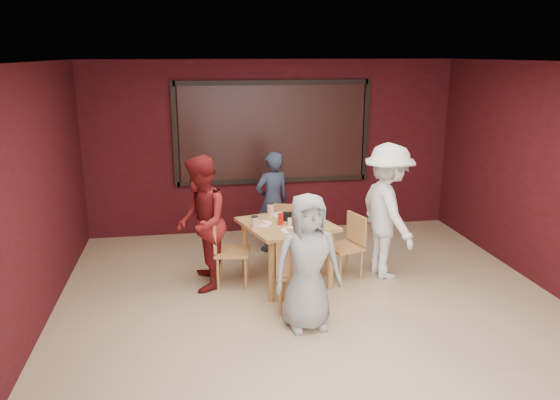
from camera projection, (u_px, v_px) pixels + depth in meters
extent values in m
plane|color=tan|center=(323.00, 328.00, 5.94)|extent=(7.00, 7.00, 0.00)
cube|color=black|center=(273.00, 133.00, 8.79)|extent=(3.00, 0.02, 1.50)
cube|color=tan|center=(287.00, 224.00, 6.91)|extent=(1.28, 1.28, 0.04)
cylinder|color=tan|center=(245.00, 249.00, 7.20)|extent=(0.08, 0.08, 0.77)
cylinder|color=tan|center=(300.00, 240.00, 7.55)|extent=(0.08, 0.08, 0.77)
cylinder|color=tan|center=(271.00, 271.00, 6.48)|extent=(0.08, 0.08, 0.77)
cylinder|color=tan|center=(331.00, 260.00, 6.83)|extent=(0.08, 0.08, 0.77)
cylinder|color=white|center=(291.00, 230.00, 6.59)|extent=(0.26, 0.26, 0.01)
cone|color=#EFBB54|center=(291.00, 229.00, 6.59)|extent=(0.24, 0.24, 0.02)
cylinder|color=#FAE5C6|center=(305.00, 227.00, 6.50)|extent=(0.09, 0.09, 0.14)
cylinder|color=black|center=(305.00, 221.00, 6.48)|extent=(0.09, 0.09, 0.01)
cylinder|color=white|center=(282.00, 215.00, 7.21)|extent=(0.26, 0.26, 0.01)
cone|color=#EFBB54|center=(282.00, 214.00, 7.21)|extent=(0.24, 0.24, 0.02)
cylinder|color=#FAE5C6|center=(270.00, 209.00, 7.27)|extent=(0.09, 0.09, 0.14)
cylinder|color=black|center=(270.00, 203.00, 7.25)|extent=(0.09, 0.09, 0.01)
cylinder|color=white|center=(261.00, 224.00, 6.85)|extent=(0.26, 0.26, 0.01)
cone|color=#EFBB54|center=(261.00, 222.00, 6.84)|extent=(0.24, 0.24, 0.02)
cylinder|color=#FAE5C6|center=(255.00, 222.00, 6.68)|extent=(0.09, 0.09, 0.14)
cylinder|color=black|center=(255.00, 217.00, 6.66)|extent=(0.09, 0.09, 0.01)
cylinder|color=white|center=(312.00, 221.00, 6.95)|extent=(0.26, 0.26, 0.01)
cone|color=#EFBB54|center=(312.00, 220.00, 6.95)|extent=(0.24, 0.24, 0.02)
cylinder|color=#FAE5C6|center=(317.00, 213.00, 7.09)|extent=(0.09, 0.09, 0.14)
cylinder|color=black|center=(317.00, 207.00, 7.07)|extent=(0.09, 0.09, 0.01)
cylinder|color=silver|center=(294.00, 219.00, 6.87)|extent=(0.06, 0.06, 0.10)
cylinder|color=silver|center=(290.00, 221.00, 6.81)|extent=(0.05, 0.05, 0.08)
cylinder|color=red|center=(281.00, 219.00, 6.82)|extent=(0.07, 0.07, 0.15)
cube|color=black|center=(287.00, 216.00, 6.98)|extent=(0.13, 0.08, 0.11)
cube|color=#C8824E|center=(298.00, 273.00, 6.24)|extent=(0.55, 0.55, 0.04)
cylinder|color=#C8824E|center=(314.00, 286.00, 6.46)|extent=(0.04, 0.04, 0.44)
cylinder|color=#C8824E|center=(283.00, 285.00, 6.49)|extent=(0.04, 0.04, 0.44)
cylinder|color=#C8824E|center=(312.00, 300.00, 6.11)|extent=(0.04, 0.04, 0.44)
cylinder|color=#C8824E|center=(280.00, 298.00, 6.15)|extent=(0.04, 0.04, 0.44)
cube|color=#C8824E|center=(297.00, 258.00, 5.98)|extent=(0.44, 0.15, 0.43)
cube|color=#C8824E|center=(284.00, 236.00, 7.67)|extent=(0.50, 0.50, 0.04)
cylinder|color=#C8824E|center=(271.00, 253.00, 7.60)|extent=(0.03, 0.03, 0.38)
cylinder|color=#C8824E|center=(294.00, 254.00, 7.55)|extent=(0.03, 0.03, 0.38)
cylinder|color=#C8824E|center=(274.00, 246.00, 7.90)|extent=(0.03, 0.03, 0.38)
cylinder|color=#C8824E|center=(296.00, 247.00, 7.86)|extent=(0.03, 0.03, 0.38)
cube|color=#C8824E|center=(286.00, 217.00, 7.79)|extent=(0.39, 0.15, 0.38)
cube|color=#C8824E|center=(232.00, 252.00, 6.95)|extent=(0.50, 0.50, 0.04)
cylinder|color=#C8824E|center=(246.00, 274.00, 6.84)|extent=(0.04, 0.04, 0.42)
cylinder|color=#C8824E|center=(247.00, 264.00, 7.18)|extent=(0.04, 0.04, 0.42)
cylinder|color=#C8824E|center=(218.00, 274.00, 6.84)|extent=(0.04, 0.04, 0.42)
cylinder|color=#C8824E|center=(221.00, 264.00, 7.18)|extent=(0.04, 0.04, 0.42)
cube|color=#C8824E|center=(217.00, 233.00, 6.89)|extent=(0.11, 0.43, 0.41)
cube|color=#C8824E|center=(344.00, 247.00, 7.17)|extent=(0.52, 0.52, 0.04)
cylinder|color=#C8824E|center=(326.00, 261.00, 7.29)|extent=(0.04, 0.04, 0.40)
cylinder|color=#C8824E|center=(340.00, 269.00, 7.01)|extent=(0.04, 0.04, 0.40)
cylinder|color=#C8824E|center=(347.00, 257.00, 7.44)|extent=(0.04, 0.04, 0.40)
cylinder|color=#C8824E|center=(361.00, 265.00, 7.16)|extent=(0.04, 0.04, 0.40)
cube|color=#C8824E|center=(356.00, 228.00, 7.19)|extent=(0.16, 0.40, 0.39)
imported|color=#969696|center=(308.00, 262.00, 5.78)|extent=(0.77, 0.54, 1.50)
imported|color=#283148|center=(272.00, 202.00, 8.10)|extent=(0.64, 0.53, 1.51)
imported|color=maroon|center=(201.00, 223.00, 6.76)|extent=(0.68, 0.86, 1.70)
imported|color=white|center=(388.00, 211.00, 7.11)|extent=(0.79, 1.22, 1.78)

